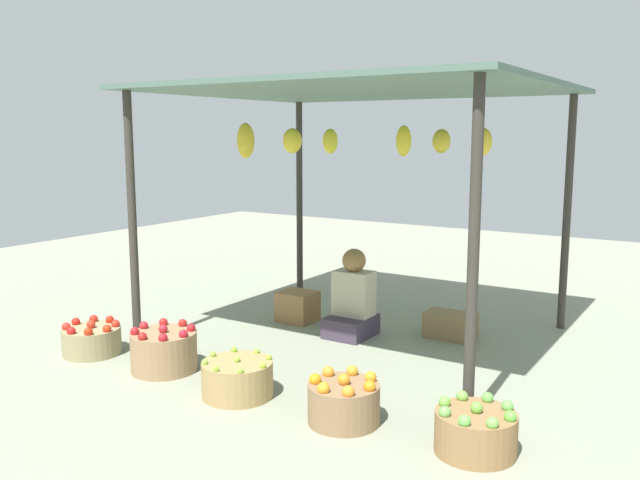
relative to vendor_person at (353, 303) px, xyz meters
name	(u,v)px	position (x,y,z in m)	size (l,w,h in m)	color
ground_plane	(358,336)	(0.06, 0.00, -0.30)	(14.00, 14.00, 0.00)	gray
market_stall_structure	(360,106)	(0.05, 0.01, 1.71)	(3.21, 2.76, 2.16)	#38332D
vendor_person	(353,303)	(0.00, 0.00, 0.00)	(0.36, 0.44, 0.78)	#3E3444
basket_red_tomatoes	(92,340)	(-1.55, -1.58, -0.18)	(0.47, 0.47, 0.28)	#94885F
basket_red_apples	(164,351)	(-0.76, -1.54, -0.14)	(0.50, 0.50, 0.36)	#987652
basket_limes	(237,379)	(0.03, -1.64, -0.17)	(0.49, 0.49, 0.28)	#A48551
basket_oranges	(344,402)	(0.86, -1.62, -0.16)	(0.45, 0.45, 0.32)	#8B6B4A
basket_green_apples	(476,431)	(1.69, -1.57, -0.17)	(0.46, 0.46, 0.30)	olive
wooden_crate_near_vendor	(298,306)	(-0.67, 0.11, -0.15)	(0.34, 0.30, 0.29)	olive
wooden_crate_stacked_rear	(450,325)	(0.76, 0.40, -0.19)	(0.43, 0.26, 0.22)	olive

